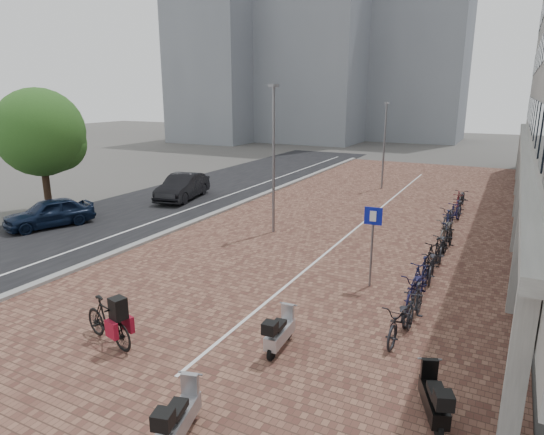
{
  "coord_description": "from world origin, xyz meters",
  "views": [
    {
      "loc": [
        8.3,
        -10.22,
        6.15
      ],
      "look_at": [
        0.0,
        6.0,
        1.3
      ],
      "focal_mm": 31.14,
      "sensor_mm": 36.0,
      "label": 1
    }
  ],
  "objects_px": {
    "car_navy": "(49,213)",
    "car_dark": "(183,187)",
    "scooter_mid": "(434,397)",
    "scooter_front": "(280,331)",
    "scooter_back": "(180,415)",
    "parking_sign": "(372,233)",
    "hero_bike": "(108,321)"
  },
  "relations": [
    {
      "from": "scooter_mid",
      "to": "parking_sign",
      "type": "distance_m",
      "value": 6.6
    },
    {
      "from": "car_navy",
      "to": "scooter_back",
      "type": "xyz_separation_m",
      "value": [
        14.26,
        -8.58,
        -0.15
      ]
    },
    {
      "from": "car_navy",
      "to": "scooter_back",
      "type": "distance_m",
      "value": 16.64
    },
    {
      "from": "car_dark",
      "to": "scooter_mid",
      "type": "bearing_deg",
      "value": -51.71
    },
    {
      "from": "scooter_front",
      "to": "scooter_mid",
      "type": "bearing_deg",
      "value": -18.24
    },
    {
      "from": "hero_bike",
      "to": "scooter_mid",
      "type": "relative_size",
      "value": 1.37
    },
    {
      "from": "parking_sign",
      "to": "hero_bike",
      "type": "bearing_deg",
      "value": -131.73
    },
    {
      "from": "hero_bike",
      "to": "parking_sign",
      "type": "relative_size",
      "value": 0.77
    },
    {
      "from": "hero_bike",
      "to": "scooter_back",
      "type": "relative_size",
      "value": 1.34
    },
    {
      "from": "car_dark",
      "to": "scooter_mid",
      "type": "xyz_separation_m",
      "value": [
        16.34,
        -13.54,
        -0.23
      ]
    },
    {
      "from": "scooter_mid",
      "to": "hero_bike",
      "type": "bearing_deg",
      "value": 163.96
    },
    {
      "from": "scooter_front",
      "to": "scooter_back",
      "type": "height_order",
      "value": "scooter_back"
    },
    {
      "from": "car_navy",
      "to": "scooter_front",
      "type": "height_order",
      "value": "car_navy"
    },
    {
      "from": "car_navy",
      "to": "car_dark",
      "type": "xyz_separation_m",
      "value": [
        1.92,
        7.61,
        0.08
      ]
    },
    {
      "from": "parking_sign",
      "to": "scooter_front",
      "type": "bearing_deg",
      "value": -105.42
    },
    {
      "from": "car_dark",
      "to": "scooter_back",
      "type": "relative_size",
      "value": 2.96
    },
    {
      "from": "parking_sign",
      "to": "car_navy",
      "type": "bearing_deg",
      "value": 174.69
    },
    {
      "from": "scooter_front",
      "to": "scooter_mid",
      "type": "distance_m",
      "value": 3.9
    },
    {
      "from": "scooter_front",
      "to": "scooter_mid",
      "type": "relative_size",
      "value": 0.99
    },
    {
      "from": "car_navy",
      "to": "hero_bike",
      "type": "xyz_separation_m",
      "value": [
        10.51,
        -6.62,
        -0.05
      ]
    },
    {
      "from": "hero_bike",
      "to": "scooter_front",
      "type": "xyz_separation_m",
      "value": [
        3.97,
        1.68,
        -0.11
      ]
    },
    {
      "from": "hero_bike",
      "to": "parking_sign",
      "type": "height_order",
      "value": "parking_sign"
    },
    {
      "from": "car_dark",
      "to": "parking_sign",
      "type": "bearing_deg",
      "value": -41.98
    },
    {
      "from": "hero_bike",
      "to": "scooter_mid",
      "type": "xyz_separation_m",
      "value": [
        7.75,
        0.69,
        -0.1
      ]
    },
    {
      "from": "car_dark",
      "to": "scooter_back",
      "type": "distance_m",
      "value": 20.36
    },
    {
      "from": "hero_bike",
      "to": "car_navy",
      "type": "bearing_deg",
      "value": 71.86
    },
    {
      "from": "scooter_mid",
      "to": "parking_sign",
      "type": "relative_size",
      "value": 0.56
    },
    {
      "from": "car_dark",
      "to": "scooter_back",
      "type": "xyz_separation_m",
      "value": [
        12.34,
        -16.19,
        -0.22
      ]
    },
    {
      "from": "car_navy",
      "to": "scooter_mid",
      "type": "relative_size",
      "value": 2.63
    },
    {
      "from": "car_navy",
      "to": "car_dark",
      "type": "distance_m",
      "value": 7.85
    },
    {
      "from": "scooter_front",
      "to": "hero_bike",
      "type": "bearing_deg",
      "value": -160.55
    },
    {
      "from": "scooter_mid",
      "to": "parking_sign",
      "type": "bearing_deg",
      "value": 95.23
    }
  ]
}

